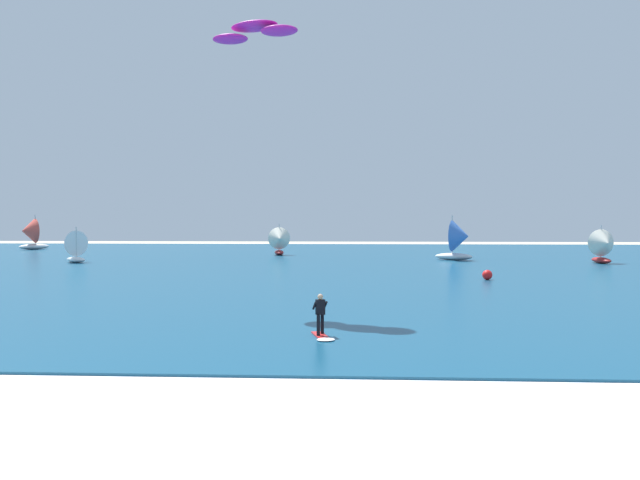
% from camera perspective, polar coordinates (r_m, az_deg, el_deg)
% --- Properties ---
extents(ground_plane, '(220.00, 220.00, 0.00)m').
position_cam_1_polar(ground_plane, '(11.83, -3.98, -21.74)').
color(ground_plane, beige).
extents(ocean, '(160.00, 90.00, 0.10)m').
position_cam_1_polar(ocean, '(62.76, 1.59, -2.21)').
color(ocean, navy).
rests_on(ocean, ground).
extents(shoreline_foam, '(92.93, 1.49, 0.01)m').
position_cam_1_polar(shoreline_foam, '(18.57, -6.96, -12.82)').
color(shoreline_foam, white).
rests_on(shoreline_foam, ground).
extents(kitesurfer, '(1.07, 2.03, 1.67)m').
position_cam_1_polar(kitesurfer, '(23.79, 0.13, -7.76)').
color(kitesurfer, red).
rests_on(kitesurfer, ocean).
extents(kite, '(5.30, 3.63, 0.77)m').
position_cam_1_polar(kite, '(33.50, -6.28, 19.12)').
color(kite, '#B21999').
extents(sailboat_near_shore, '(2.94, 3.43, 3.95)m').
position_cam_1_polar(sailboat_near_shore, '(67.91, 25.40, -0.52)').
color(sailboat_near_shore, maroon).
rests_on(sailboat_near_shore, ocean).
extents(sailboat_leading, '(3.38, 3.19, 3.76)m').
position_cam_1_polar(sailboat_leading, '(68.28, -22.41, -0.53)').
color(sailboat_leading, white).
rests_on(sailboat_leading, ocean).
extents(sailboat_center_horizon, '(4.52, 4.57, 5.15)m').
position_cam_1_polar(sailboat_center_horizon, '(98.77, -25.91, 0.55)').
color(sailboat_center_horizon, white).
rests_on(sailboat_center_horizon, ocean).
extents(sailboat_anchored_offshore, '(3.00, 3.47, 3.94)m').
position_cam_1_polar(sailboat_anchored_offshore, '(75.35, -3.89, -0.08)').
color(sailboat_anchored_offshore, maroon).
rests_on(sailboat_anchored_offshore, ocean).
extents(sailboat_far_right, '(4.42, 3.96, 4.98)m').
position_cam_1_polar(sailboat_far_right, '(68.04, 13.10, 0.03)').
color(sailboat_far_right, silver).
rests_on(sailboat_far_right, ocean).
extents(marker_buoy, '(0.75, 0.75, 0.75)m').
position_cam_1_polar(marker_buoy, '(47.08, 15.63, -3.22)').
color(marker_buoy, red).
rests_on(marker_buoy, ocean).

